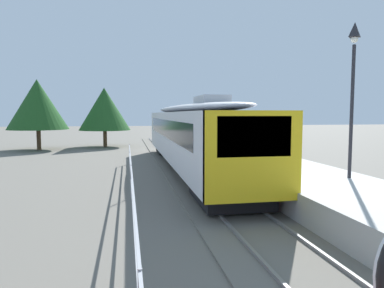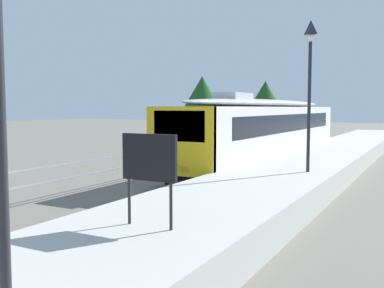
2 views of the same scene
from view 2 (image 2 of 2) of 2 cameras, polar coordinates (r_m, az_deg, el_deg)
name	(u,v)px [view 2 (image 2 of 2)]	position (r m, az deg, el deg)	size (l,w,h in m)	color
ground_plane	(178,172)	(22.32, -1.77, -3.55)	(160.00, 160.00, 0.00)	#6B665B
track_rails	(234,175)	(20.99, 5.35, -4.00)	(3.20, 60.00, 0.14)	#6B665B
commuter_train	(268,126)	(25.35, 9.72, 2.25)	(2.82, 20.27, 3.74)	silver
station_platform	(303,171)	(19.90, 14.02, -3.39)	(3.90, 60.00, 0.90)	#B7B5AD
platform_lamp_mid_platform	(310,67)	(16.40, 14.87, 9.52)	(0.34, 0.34, 5.35)	#232328
platform_notice_board	(149,161)	(8.53, -5.50, -2.13)	(1.20, 0.08, 1.80)	#232328
carpark_fence	(5,183)	(14.76, -22.79, -4.60)	(0.06, 36.06, 1.25)	#9EA0A5
tree_behind_carpark	(265,103)	(41.80, 9.37, 5.21)	(4.87, 4.87, 5.65)	brown
tree_behind_station_far	(202,99)	(42.19, 1.32, 5.74)	(5.15, 5.15, 6.16)	brown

